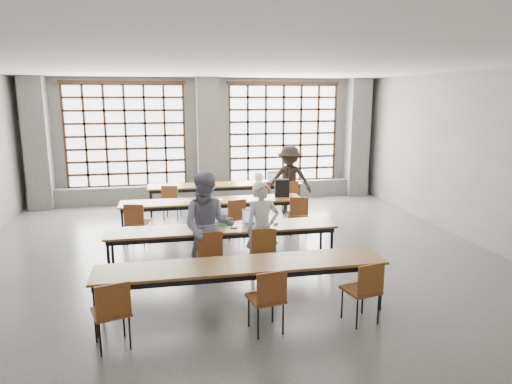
# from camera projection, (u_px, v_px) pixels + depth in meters

# --- Properties ---
(floor) EXTENTS (11.00, 11.00, 0.00)m
(floor) POSITION_uv_depth(u_px,v_px,m) (237.00, 265.00, 8.24)
(floor) COLOR #52524F
(floor) RESTS_ON ground
(ceiling) EXTENTS (11.00, 11.00, 0.00)m
(ceiling) POSITION_uv_depth(u_px,v_px,m) (235.00, 64.00, 7.52)
(ceiling) COLOR silver
(ceiling) RESTS_ON floor
(wall_back) EXTENTS (10.00, 0.00, 10.00)m
(wall_back) POSITION_uv_depth(u_px,v_px,m) (207.00, 140.00, 13.16)
(wall_back) COLOR slate
(wall_back) RESTS_ON floor
(wall_front) EXTENTS (10.00, 0.00, 10.00)m
(wall_front) POSITION_uv_depth(u_px,v_px,m) (385.00, 317.00, 2.60)
(wall_front) COLOR slate
(wall_front) RESTS_ON floor
(wall_right) EXTENTS (0.00, 11.00, 11.00)m
(wall_right) POSITION_uv_depth(u_px,v_px,m) (491.00, 161.00, 8.84)
(wall_right) COLOR slate
(wall_right) RESTS_ON floor
(column_left) EXTENTS (0.60, 0.55, 3.50)m
(column_left) POSITION_uv_depth(u_px,v_px,m) (37.00, 144.00, 12.03)
(column_left) COLOR #585855
(column_left) RESTS_ON floor
(column_mid) EXTENTS (0.60, 0.55, 3.50)m
(column_mid) POSITION_uv_depth(u_px,v_px,m) (208.00, 141.00, 12.89)
(column_mid) COLOR #585855
(column_mid) RESTS_ON floor
(column_right) EXTENTS (0.60, 0.55, 3.50)m
(column_right) POSITION_uv_depth(u_px,v_px,m) (357.00, 138.00, 13.75)
(column_right) COLOR #585855
(column_right) RESTS_ON floor
(window_left) EXTENTS (3.32, 0.12, 3.00)m
(window_left) POSITION_uv_depth(u_px,v_px,m) (126.00, 136.00, 12.62)
(window_left) COLOR white
(window_left) RESTS_ON wall_back
(window_right) EXTENTS (3.32, 0.12, 3.00)m
(window_right) POSITION_uv_depth(u_px,v_px,m) (283.00, 134.00, 13.48)
(window_right) COLOR white
(window_right) RESTS_ON wall_back
(sill_ledge) EXTENTS (9.80, 0.35, 0.50)m
(sill_ledge) POSITION_uv_depth(u_px,v_px,m) (209.00, 192.00, 13.27)
(sill_ledge) COLOR #585855
(sill_ledge) RESTS_ON floor
(desk_row_a) EXTENTS (4.00, 0.70, 0.73)m
(desk_row_a) POSITION_uv_depth(u_px,v_px,m) (225.00, 186.00, 11.96)
(desk_row_a) COLOR brown
(desk_row_a) RESTS_ON floor
(desk_row_b) EXTENTS (4.00, 0.70, 0.73)m
(desk_row_b) POSITION_uv_depth(u_px,v_px,m) (212.00, 203.00, 10.11)
(desk_row_b) COLOR brown
(desk_row_b) RESTS_ON floor
(desk_row_c) EXTENTS (4.00, 0.70, 0.73)m
(desk_row_c) POSITION_uv_depth(u_px,v_px,m) (223.00, 231.00, 8.02)
(desk_row_c) COLOR brown
(desk_row_c) RESTS_ON floor
(desk_row_d) EXTENTS (4.00, 0.70, 0.73)m
(desk_row_d) POSITION_uv_depth(u_px,v_px,m) (243.00, 268.00, 6.28)
(desk_row_d) COLOR brown
(desk_row_d) RESTS_ON floor
(chair_back_left) EXTENTS (0.52, 0.52, 0.88)m
(chair_back_left) POSITION_uv_depth(u_px,v_px,m) (171.00, 199.00, 11.11)
(chair_back_left) COLOR brown
(chair_back_left) RESTS_ON floor
(chair_back_mid) EXTENTS (0.52, 0.53, 0.88)m
(chair_back_mid) POSITION_uv_depth(u_px,v_px,m) (261.00, 195.00, 11.55)
(chair_back_mid) COLOR brown
(chair_back_mid) RESTS_ON floor
(chair_back_right) EXTENTS (0.48, 0.48, 0.88)m
(chair_back_right) POSITION_uv_depth(u_px,v_px,m) (290.00, 194.00, 11.69)
(chair_back_right) COLOR brown
(chair_back_right) RESTS_ON floor
(chair_mid_left) EXTENTS (0.51, 0.51, 0.88)m
(chair_mid_left) POSITION_uv_depth(u_px,v_px,m) (136.00, 220.00, 9.22)
(chair_mid_left) COLOR brown
(chair_mid_left) RESTS_ON floor
(chair_mid_centre) EXTENTS (0.49, 0.49, 0.88)m
(chair_mid_centre) POSITION_uv_depth(u_px,v_px,m) (235.00, 215.00, 9.61)
(chair_mid_centre) COLOR brown
(chair_mid_centre) RESTS_ON floor
(chair_mid_right) EXTENTS (0.47, 0.47, 0.88)m
(chair_mid_right) POSITION_uv_depth(u_px,v_px,m) (298.00, 211.00, 9.88)
(chair_mid_right) COLOR brown
(chair_mid_right) RESTS_ON floor
(chair_front_left) EXTENTS (0.42, 0.43, 0.88)m
(chair_front_left) POSITION_uv_depth(u_px,v_px,m) (210.00, 250.00, 7.38)
(chair_front_left) COLOR brown
(chair_front_left) RESTS_ON floor
(chair_front_right) EXTENTS (0.47, 0.47, 0.88)m
(chair_front_right) POSITION_uv_depth(u_px,v_px,m) (263.00, 247.00, 7.55)
(chair_front_right) COLOR brown
(chair_front_right) RESTS_ON floor
(chair_near_left) EXTENTS (0.52, 0.52, 0.88)m
(chair_near_left) POSITION_uv_depth(u_px,v_px,m) (112.00, 308.00, 5.38)
(chair_near_left) COLOR brown
(chair_near_left) RESTS_ON floor
(chair_near_mid) EXTENTS (0.49, 0.49, 0.88)m
(chair_near_mid) POSITION_uv_depth(u_px,v_px,m) (268.00, 294.00, 5.74)
(chair_near_mid) COLOR brown
(chair_near_mid) RESTS_ON floor
(chair_near_right) EXTENTS (0.50, 0.50, 0.88)m
(chair_near_right) POSITION_uv_depth(u_px,v_px,m) (365.00, 286.00, 5.99)
(chair_near_right) COLOR brown
(chair_near_right) RESTS_ON floor
(student_male) EXTENTS (0.63, 0.46, 1.61)m
(student_male) POSITION_uv_depth(u_px,v_px,m) (262.00, 229.00, 7.62)
(student_male) COLOR silver
(student_male) RESTS_ON floor
(student_female) EXTENTS (0.97, 0.82, 1.79)m
(student_female) POSITION_uv_depth(u_px,v_px,m) (208.00, 227.00, 7.43)
(student_female) COLOR #191E4D
(student_female) RESTS_ON floor
(student_back) EXTENTS (1.29, 1.04, 1.75)m
(student_back) POSITION_uv_depth(u_px,v_px,m) (289.00, 180.00, 11.75)
(student_back) COLOR black
(student_back) RESTS_ON floor
(laptop_front) EXTENTS (0.38, 0.32, 0.26)m
(laptop_front) POSITION_uv_depth(u_px,v_px,m) (253.00, 220.00, 8.20)
(laptop_front) COLOR #ADADB2
(laptop_front) RESTS_ON desk_row_c
(laptop_back) EXTENTS (0.39, 0.34, 0.26)m
(laptop_back) POSITION_uv_depth(u_px,v_px,m) (275.00, 179.00, 12.30)
(laptop_back) COLOR #BCBCC1
(laptop_back) RESTS_ON desk_row_a
(mouse) EXTENTS (0.10, 0.07, 0.04)m
(mouse) POSITION_uv_depth(u_px,v_px,m) (276.00, 223.00, 8.16)
(mouse) COLOR silver
(mouse) RESTS_ON desk_row_c
(green_box) EXTENTS (0.27, 0.16, 0.09)m
(green_box) POSITION_uv_depth(u_px,v_px,m) (219.00, 224.00, 8.06)
(green_box) COLOR green
(green_box) RESTS_ON desk_row_c
(phone) EXTENTS (0.14, 0.08, 0.01)m
(phone) POSITION_uv_depth(u_px,v_px,m) (234.00, 228.00, 7.94)
(phone) COLOR black
(phone) RESTS_ON desk_row_c
(paper_sheet_a) EXTENTS (0.31, 0.23, 0.00)m
(paper_sheet_a) POSITION_uv_depth(u_px,v_px,m) (185.00, 201.00, 10.03)
(paper_sheet_a) COLOR white
(paper_sheet_a) RESTS_ON desk_row_b
(paper_sheet_b) EXTENTS (0.34, 0.27, 0.00)m
(paper_sheet_b) POSITION_uv_depth(u_px,v_px,m) (199.00, 201.00, 9.99)
(paper_sheet_b) COLOR silver
(paper_sheet_b) RESTS_ON desk_row_b
(paper_sheet_c) EXTENTS (0.34, 0.28, 0.00)m
(paper_sheet_c) POSITION_uv_depth(u_px,v_px,m) (217.00, 200.00, 10.12)
(paper_sheet_c) COLOR white
(paper_sheet_c) RESTS_ON desk_row_b
(backpack) EXTENTS (0.34, 0.24, 0.40)m
(backpack) POSITION_uv_depth(u_px,v_px,m) (282.00, 188.00, 10.41)
(backpack) COLOR black
(backpack) RESTS_ON desk_row_b
(plastic_bag) EXTENTS (0.31, 0.27, 0.29)m
(plastic_bag) POSITION_uv_depth(u_px,v_px,m) (259.00, 177.00, 12.14)
(plastic_bag) COLOR white
(plastic_bag) RESTS_ON desk_row_a
(red_pouch) EXTENTS (0.21, 0.11, 0.06)m
(red_pouch) POSITION_uv_depth(u_px,v_px,m) (111.00, 308.00, 5.46)
(red_pouch) COLOR #B52016
(red_pouch) RESTS_ON chair_near_left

